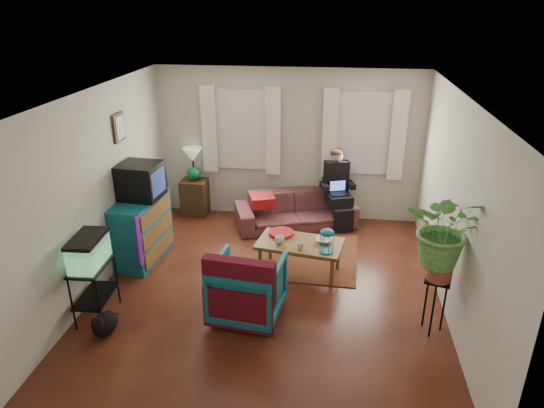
# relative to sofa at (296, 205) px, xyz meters

# --- Properties ---
(floor) EXTENTS (4.50, 5.00, 0.01)m
(floor) POSITION_rel_sofa_xyz_m (-0.18, -2.05, -0.39)
(floor) COLOR #4F2B14
(floor) RESTS_ON ground
(ceiling) EXTENTS (4.50, 5.00, 0.01)m
(ceiling) POSITION_rel_sofa_xyz_m (-0.18, -2.05, 2.21)
(ceiling) COLOR white
(ceiling) RESTS_ON wall_back
(wall_back) EXTENTS (4.50, 0.01, 2.60)m
(wall_back) POSITION_rel_sofa_xyz_m (-0.18, 0.45, 0.91)
(wall_back) COLOR silver
(wall_back) RESTS_ON floor
(wall_front) EXTENTS (4.50, 0.01, 2.60)m
(wall_front) POSITION_rel_sofa_xyz_m (-0.18, -4.55, 0.91)
(wall_front) COLOR silver
(wall_front) RESTS_ON floor
(wall_left) EXTENTS (0.01, 5.00, 2.60)m
(wall_left) POSITION_rel_sofa_xyz_m (-2.43, -2.05, 0.91)
(wall_left) COLOR silver
(wall_left) RESTS_ON floor
(wall_right) EXTENTS (0.01, 5.00, 2.60)m
(wall_right) POSITION_rel_sofa_xyz_m (2.07, -2.05, 0.91)
(wall_right) COLOR silver
(wall_right) RESTS_ON floor
(window_left) EXTENTS (1.08, 0.04, 1.38)m
(window_left) POSITION_rel_sofa_xyz_m (-0.98, 0.43, 1.16)
(window_left) COLOR white
(window_left) RESTS_ON wall_back
(window_right) EXTENTS (1.08, 0.04, 1.38)m
(window_right) POSITION_rel_sofa_xyz_m (1.07, 0.43, 1.16)
(window_right) COLOR white
(window_right) RESTS_ON wall_back
(curtains_left) EXTENTS (1.36, 0.06, 1.50)m
(curtains_left) POSITION_rel_sofa_xyz_m (-0.98, 0.35, 1.16)
(curtains_left) COLOR white
(curtains_left) RESTS_ON wall_back
(curtains_right) EXTENTS (1.36, 0.06, 1.50)m
(curtains_right) POSITION_rel_sofa_xyz_m (1.07, 0.35, 1.16)
(curtains_right) COLOR white
(curtains_right) RESTS_ON wall_back
(picture_frame) EXTENTS (0.04, 0.32, 0.40)m
(picture_frame) POSITION_rel_sofa_xyz_m (-2.40, -1.20, 1.56)
(picture_frame) COLOR #3D2616
(picture_frame) RESTS_ON wall_left
(area_rug) EXTENTS (2.07, 1.68, 0.01)m
(area_rug) POSITION_rel_sofa_xyz_m (0.02, -1.00, -0.38)
(area_rug) COLOR brown
(area_rug) RESTS_ON floor
(sofa) EXTENTS (2.15, 1.41, 0.78)m
(sofa) POSITION_rel_sofa_xyz_m (0.00, 0.00, 0.00)
(sofa) COLOR brown
(sofa) RESTS_ON floor
(seated_person) EXTENTS (0.68, 0.75, 1.19)m
(seated_person) POSITION_rel_sofa_xyz_m (0.68, 0.24, 0.20)
(seated_person) COLOR black
(seated_person) RESTS_ON sofa
(side_table) EXTENTS (0.45, 0.45, 0.65)m
(side_table) POSITION_rel_sofa_xyz_m (-1.83, 0.29, -0.07)
(side_table) COLOR #402618
(side_table) RESTS_ON floor
(table_lamp) EXTENTS (0.34, 0.34, 0.59)m
(table_lamp) POSITION_rel_sofa_xyz_m (-1.83, 0.29, 0.54)
(table_lamp) COLOR white
(table_lamp) RESTS_ON side_table
(dresser) EXTENTS (0.62, 1.10, 0.95)m
(dresser) POSITION_rel_sofa_xyz_m (-2.17, -1.41, 0.09)
(dresser) COLOR navy
(dresser) RESTS_ON floor
(crt_tv) EXTENTS (0.63, 0.58, 0.51)m
(crt_tv) POSITION_rel_sofa_xyz_m (-2.14, -1.30, 0.82)
(crt_tv) COLOR black
(crt_tv) RESTS_ON dresser
(aquarium_stand) EXTENTS (0.40, 0.66, 0.72)m
(aquarium_stand) POSITION_rel_sofa_xyz_m (-2.18, -2.86, -0.03)
(aquarium_stand) COLOR black
(aquarium_stand) RESTS_ON floor
(aquarium) EXTENTS (0.36, 0.61, 0.38)m
(aquarium) POSITION_rel_sofa_xyz_m (-2.18, -2.86, 0.52)
(aquarium) COLOR #7FD899
(aquarium) RESTS_ON aquarium_stand
(black_cat) EXTENTS (0.27, 0.41, 0.34)m
(black_cat) POSITION_rel_sofa_xyz_m (-1.94, -3.18, -0.22)
(black_cat) COLOR black
(black_cat) RESTS_ON floor
(armchair) EXTENTS (0.90, 0.85, 0.83)m
(armchair) POSITION_rel_sofa_xyz_m (-0.36, -2.60, 0.03)
(armchair) COLOR #12556E
(armchair) RESTS_ON floor
(serape_throw) EXTENTS (0.86, 0.29, 0.69)m
(serape_throw) POSITION_rel_sofa_xyz_m (-0.40, -2.92, 0.20)
(serape_throw) COLOR #9E0A0A
(serape_throw) RESTS_ON armchair
(coffee_table) EXTENTS (1.26, 0.82, 0.48)m
(coffee_table) POSITION_rel_sofa_xyz_m (0.19, -1.51, -0.15)
(coffee_table) COLOR brown
(coffee_table) RESTS_ON floor
(cup_a) EXTENTS (0.15, 0.15, 0.10)m
(cup_a) POSITION_rel_sofa_xyz_m (-0.09, -1.58, 0.14)
(cup_a) COLOR white
(cup_a) RESTS_ON coffee_table
(cup_b) EXTENTS (0.12, 0.12, 0.10)m
(cup_b) POSITION_rel_sofa_xyz_m (0.21, -1.71, 0.14)
(cup_b) COLOR beige
(cup_b) RESTS_ON coffee_table
(bowl) EXTENTS (0.26, 0.26, 0.06)m
(bowl) POSITION_rel_sofa_xyz_m (0.52, -1.46, 0.12)
(bowl) COLOR white
(bowl) RESTS_ON coffee_table
(snack_tray) EXTENTS (0.42, 0.42, 0.04)m
(snack_tray) POSITION_rel_sofa_xyz_m (-0.10, -1.31, 0.11)
(snack_tray) COLOR #B21414
(snack_tray) RESTS_ON coffee_table
(birdcage) EXTENTS (0.22, 0.22, 0.34)m
(birdcage) POSITION_rel_sofa_xyz_m (0.56, -1.74, 0.26)
(birdcage) COLOR #115B6B
(birdcage) RESTS_ON coffee_table
(plant_stand) EXTENTS (0.37, 0.37, 0.71)m
(plant_stand) POSITION_rel_sofa_xyz_m (1.84, -2.62, -0.04)
(plant_stand) COLOR black
(plant_stand) RESTS_ON floor
(potted_plant) EXTENTS (0.98, 0.90, 0.90)m
(potted_plant) POSITION_rel_sofa_xyz_m (1.84, -2.62, 0.81)
(potted_plant) COLOR #599947
(potted_plant) RESTS_ON plant_stand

